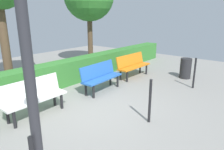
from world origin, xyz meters
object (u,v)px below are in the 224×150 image
at_px(lamp_post, 22,11).
at_px(trash_bin, 186,68).
at_px(bench_orange, 133,64).
at_px(bench_white, 34,96).
at_px(bench_blue, 101,76).

relative_size(lamp_post, trash_bin, 4.41).
relative_size(bench_orange, lamp_post, 0.48).
height_order(bench_white, lamp_post, lamp_post).
distance_m(bench_orange, lamp_post, 6.06).
xyz_separation_m(bench_blue, trash_bin, (-3.00, 1.55, -0.10)).
bearing_deg(bench_orange, bench_blue, 3.49).
distance_m(bench_white, lamp_post, 3.17).
bearing_deg(bench_white, bench_blue, 176.52).
distance_m(bench_orange, bench_blue, 1.89).
height_order(bench_blue, bench_white, same).
bearing_deg(trash_bin, lamp_post, 5.06).
bearing_deg(bench_white, bench_orange, 178.95).
bearing_deg(lamp_post, bench_orange, -157.60).
distance_m(bench_blue, trash_bin, 3.38).
xyz_separation_m(lamp_post, trash_bin, (-6.45, -0.57, -1.97)).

